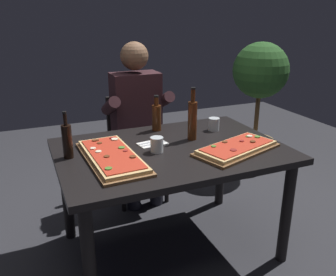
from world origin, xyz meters
TOP-DOWN VIEW (x-y plane):
  - ground_plane at (0.00, 0.00)m, footprint 6.40×6.40m
  - dining_table at (0.00, 0.00)m, footprint 1.40×0.96m
  - pizza_rectangular_front at (0.35, -0.20)m, footprint 0.60×0.42m
  - pizza_rectangular_left at (-0.39, -0.04)m, footprint 0.31×0.65m
  - wine_bottle_dark at (0.04, 0.36)m, footprint 0.07×0.07m
  - oil_bottle_amber at (0.19, 0.09)m, footprint 0.06×0.06m
  - vinegar_bottle_green at (-0.61, 0.09)m, footprint 0.06×0.06m
  - tumbler_near_camera at (0.42, 0.20)m, footprint 0.08×0.08m
  - tumbler_far_side at (-0.11, -0.02)m, footprint 0.08×0.08m
  - napkin_cutlery_set at (-0.09, 0.11)m, footprint 0.19×0.13m
  - diner_chair at (0.03, 0.86)m, footprint 0.44×0.44m
  - seated_diner at (0.03, 0.74)m, footprint 0.53×0.41m
  - potted_plant_corner at (1.34, 0.92)m, footprint 0.54×0.54m

SIDE VIEW (x-z plane):
  - ground_plane at x=0.00m, z-range 0.00..0.00m
  - diner_chair at x=0.03m, z-range 0.05..0.92m
  - dining_table at x=0.00m, z-range 0.27..1.01m
  - seated_diner at x=0.03m, z-range 0.08..1.41m
  - napkin_cutlery_set at x=-0.09m, z-range 0.74..0.75m
  - pizza_rectangular_front at x=0.35m, z-range 0.73..0.78m
  - pizza_rectangular_left at x=-0.39m, z-range 0.74..0.78m
  - tumbler_near_camera at x=0.42m, z-range 0.73..0.82m
  - tumbler_far_side at x=-0.11m, z-range 0.73..0.83m
  - potted_plant_corner at x=1.34m, z-range 0.17..1.45m
  - wine_bottle_dark at x=0.04m, z-range 0.71..0.97m
  - vinegar_bottle_green at x=-0.61m, z-range 0.71..0.99m
  - oil_bottle_amber at x=0.19m, z-range 0.71..1.06m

